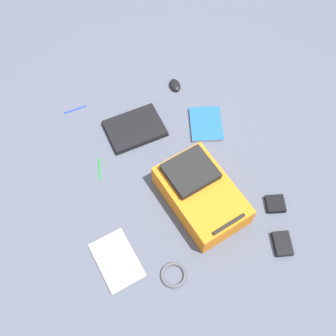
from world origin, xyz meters
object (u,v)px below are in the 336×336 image
laptop (135,128)px  earbud_pouch (275,204)px  book_red (206,124)px  cable_coil (174,275)px  backpack (200,193)px  computer_mouse (175,85)px  power_brick (282,244)px  pen_black (99,169)px  pen_blue (75,109)px  book_comic (117,260)px

laptop → earbud_pouch: size_ratio=3.69×
book_red → cable_coil: bearing=-119.4°
backpack → computer_mouse: backpack is taller
power_brick → computer_mouse: bearing=100.3°
pen_black → pen_blue: (-0.05, 0.42, 0.00)m
laptop → earbud_pouch: (0.55, -0.63, -0.00)m
book_comic → laptop: bearing=68.9°
power_brick → pen_blue: bearing=126.3°
book_red → cable_coil: size_ratio=2.18×
backpack → earbud_pouch: (0.35, -0.13, -0.06)m
cable_coil → power_brick: (0.53, -0.01, 0.01)m
backpack → pen_blue: (-0.49, 0.73, -0.07)m
book_comic → pen_blue: (-0.02, 0.91, -0.00)m
pen_blue → earbud_pouch: bearing=-46.1°
cable_coil → computer_mouse: bearing=72.3°
laptop → book_red: 0.39m
cable_coil → power_brick: 0.53m
book_red → pen_blue: bearing=154.9°
computer_mouse → pen_blue: size_ratio=0.71×
cable_coil → pen_blue: (-0.25, 1.05, -0.00)m
computer_mouse → pen_black: computer_mouse is taller
book_comic → pen_black: book_comic is taller
backpack → cable_coil: 0.40m
book_comic → earbud_pouch: (0.81, 0.05, 0.01)m
computer_mouse → earbud_pouch: bearing=-76.2°
book_comic → pen_black: (0.02, 0.50, -0.00)m
cable_coil → power_brick: power_brick is taller
computer_mouse → pen_blue: 0.59m
book_red → pen_black: 0.63m
laptop → book_red: size_ratio=1.28×
pen_black → pen_blue: bearing=96.7°
cable_coil → laptop: bearing=87.6°
computer_mouse → power_brick: computer_mouse is taller
laptop → earbud_pouch: laptop is taller
book_comic → backpack: bearing=21.3°
backpack → laptop: 0.54m
backpack → pen_blue: size_ratio=3.93×
laptop → book_comic: laptop is taller
backpack → earbud_pouch: bearing=-21.3°
book_red → earbud_pouch: bearing=-73.5°
book_comic → power_brick: bearing=-11.2°
computer_mouse → backpack: bearing=-100.0°
laptop → book_comic: size_ratio=1.14×
earbud_pouch → backpack: bearing=158.7°
book_red → power_brick: size_ratio=2.25×
pen_black → book_comic: bearing=-92.8°
earbud_pouch → book_comic: bearing=-176.7°
power_brick → earbud_pouch: 0.20m
pen_black → earbud_pouch: bearing=-29.8°
power_brick → earbud_pouch: (0.05, 0.20, -0.00)m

